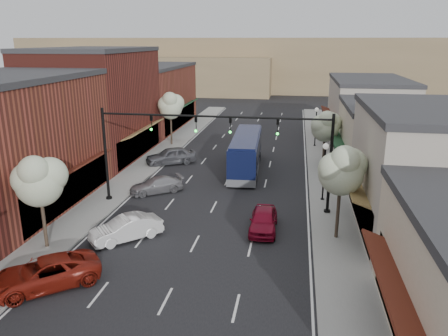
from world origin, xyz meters
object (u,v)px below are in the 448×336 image
at_px(coach_bus, 246,152).
at_px(parked_car_c, 156,185).
at_px(signal_mast_left, 136,142).
at_px(parked_car_a, 45,273).
at_px(tree_left_near, 39,180).
at_px(red_hatchback, 263,220).
at_px(parked_car_b, 126,228).
at_px(parked_car_d, 171,156).
at_px(tree_right_far, 326,125).
at_px(tree_left_far, 171,105).
at_px(signal_mast_right, 295,148).
at_px(lamp_post_near, 325,163).
at_px(lamp_post_far, 316,120).
at_px(tree_right_near, 342,169).

xyz_separation_m(coach_bus, parked_car_c, (-6.26, -7.17, -1.13)).
xyz_separation_m(signal_mast_left, parked_car_a, (-0.50, -11.76, -3.90)).
relative_size(tree_left_near, red_hatchback, 1.37).
bearing_deg(tree_left_near, parked_car_a, -60.13).
bearing_deg(red_hatchback, parked_car_b, -162.48).
height_order(signal_mast_left, parked_car_d, signal_mast_left).
bearing_deg(parked_car_b, parked_car_a, -62.21).
height_order(tree_right_far, tree_left_far, tree_left_far).
bearing_deg(signal_mast_left, parked_car_d, 93.16).
bearing_deg(signal_mast_right, lamp_post_near, 48.95).
bearing_deg(parked_car_b, lamp_post_near, 82.19).
height_order(tree_left_far, lamp_post_far, tree_left_far).
bearing_deg(parked_car_c, parked_car_a, -38.76).
bearing_deg(tree_left_far, tree_left_near, -90.00).
relative_size(signal_mast_left, coach_bus, 0.75).
bearing_deg(coach_bus, parked_car_c, -133.65).
relative_size(signal_mast_right, signal_mast_left, 1.00).
bearing_deg(signal_mast_right, parked_car_a, -134.96).
height_order(tree_right_near, tree_left_far, tree_left_far).
bearing_deg(red_hatchback, signal_mast_left, 159.28).
bearing_deg(parked_car_c, lamp_post_far, 109.59).
xyz_separation_m(signal_mast_left, parked_car_b, (1.42, -6.10, -3.91)).
bearing_deg(parked_car_a, signal_mast_right, 95.23).
bearing_deg(tree_right_near, parked_car_d, 135.02).
bearing_deg(signal_mast_left, tree_left_far, 98.35).
bearing_deg(signal_mast_left, parked_car_b, -76.89).
distance_m(tree_left_near, tree_left_far, 26.00).
bearing_deg(tree_left_near, tree_right_far, 50.31).
xyz_separation_m(signal_mast_right, parked_car_a, (-11.74, -11.76, -3.90)).
bearing_deg(tree_left_far, signal_mast_left, -81.65).
bearing_deg(parked_car_b, parked_car_c, 142.28).
xyz_separation_m(tree_right_near, parked_car_c, (-13.39, 6.39, -3.84)).
relative_size(red_hatchback, parked_car_d, 0.86).
bearing_deg(coach_bus, parked_car_a, -111.57).
bearing_deg(tree_left_near, red_hatchback, 20.89).
bearing_deg(tree_right_far, parked_car_a, -121.40).
height_order(parked_car_a, parked_car_c, parked_car_a).
bearing_deg(parked_car_b, tree_right_far, 101.74).
distance_m(lamp_post_far, parked_car_b, 28.82).
xyz_separation_m(tree_left_near, lamp_post_far, (16.05, 28.06, -1.22)).
height_order(lamp_post_near, coach_bus, lamp_post_near).
relative_size(signal_mast_right, tree_right_far, 1.51).
xyz_separation_m(signal_mast_right, parked_car_b, (-9.82, -6.10, -3.91)).
distance_m(coach_bus, parked_car_b, 16.55).
xyz_separation_m(tree_right_near, tree_left_near, (-16.60, -4.00, -0.23)).
height_order(red_hatchback, parked_car_a, parked_car_a).
distance_m(tree_left_near, parked_car_b, 5.71).
relative_size(tree_right_far, parked_car_d, 1.12).
xyz_separation_m(signal_mast_right, lamp_post_near, (2.18, 2.50, -1.62)).
distance_m(tree_left_near, parked_car_c, 11.46).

